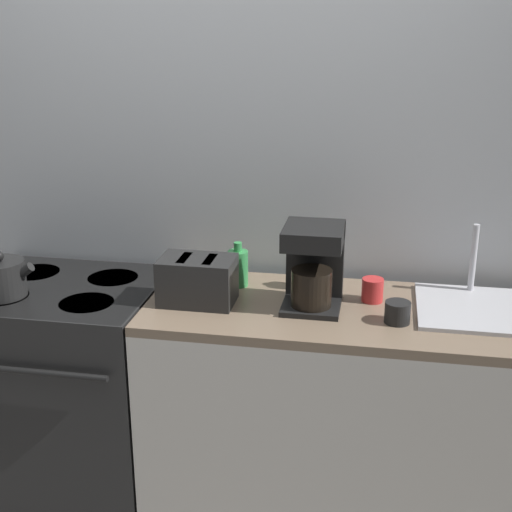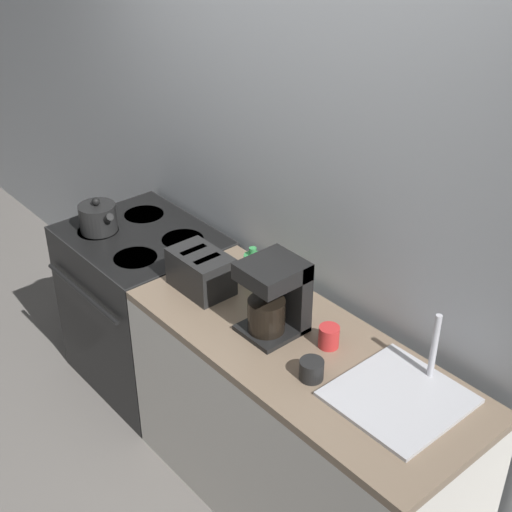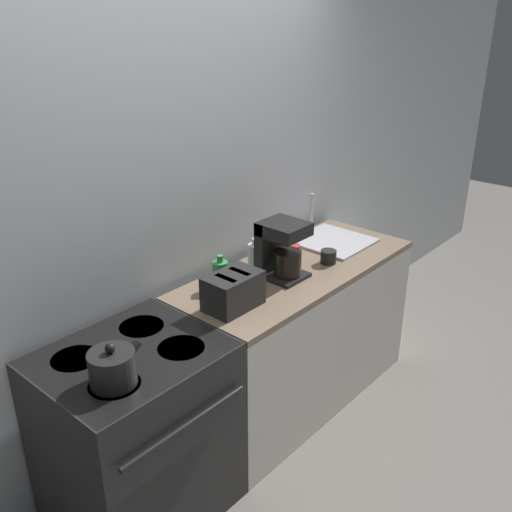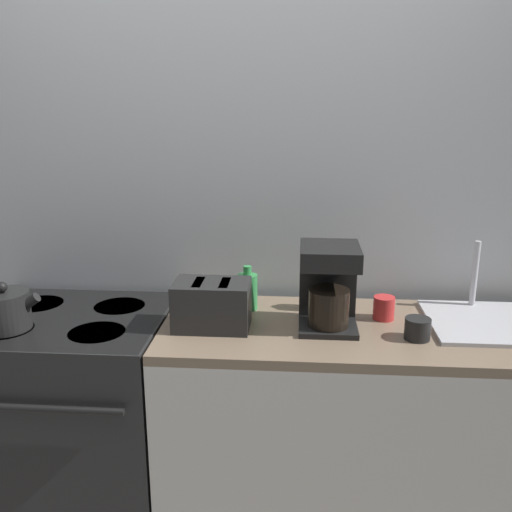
% 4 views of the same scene
% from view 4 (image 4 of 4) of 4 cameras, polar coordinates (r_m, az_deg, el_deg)
% --- Properties ---
extents(wall_back, '(8.00, 0.05, 2.60)m').
position_cam_4_polar(wall_back, '(2.44, -2.36, 5.92)').
color(wall_back, silver).
rests_on(wall_back, ground_plane).
extents(stove, '(0.77, 0.69, 0.88)m').
position_cam_4_polar(stove, '(2.54, -17.68, -14.89)').
color(stove, black).
rests_on(stove, ground_plane).
extents(counter_block, '(1.54, 0.62, 0.88)m').
position_cam_4_polar(counter_block, '(2.38, 10.58, -16.83)').
color(counter_block, silver).
rests_on(counter_block, ground_plane).
extents(kettle, '(0.23, 0.19, 0.18)m').
position_cam_4_polar(kettle, '(2.29, -23.80, -4.98)').
color(kettle, black).
rests_on(kettle, stove).
extents(toaster, '(0.28, 0.18, 0.18)m').
position_cam_4_polar(toaster, '(2.11, -4.43, -4.87)').
color(toaster, black).
rests_on(toaster, counter_block).
extents(coffee_maker, '(0.21, 0.24, 0.31)m').
position_cam_4_polar(coffee_maker, '(2.12, 7.27, -2.78)').
color(coffee_maker, black).
rests_on(coffee_maker, counter_block).
extents(sink_tray, '(0.42, 0.43, 0.28)m').
position_cam_4_polar(sink_tray, '(2.33, 21.84, -5.93)').
color(sink_tray, '#B7B7BC').
rests_on(sink_tray, counter_block).
extents(bottle_green, '(0.08, 0.08, 0.18)m').
position_cam_4_polar(bottle_green, '(2.29, -0.86, -3.53)').
color(bottle_green, '#338C47').
rests_on(bottle_green, counter_block).
extents(bottle_clear, '(0.08, 0.08, 0.18)m').
position_cam_4_polar(bottle_clear, '(2.30, 6.48, -3.53)').
color(bottle_clear, silver).
rests_on(bottle_clear, counter_block).
extents(cup_black, '(0.09, 0.09, 0.08)m').
position_cam_4_polar(cup_black, '(2.10, 15.85, -7.01)').
color(cup_black, black).
rests_on(cup_black, counter_block).
extents(cup_red, '(0.08, 0.08, 0.09)m').
position_cam_4_polar(cup_red, '(2.25, 12.66, -5.09)').
color(cup_red, red).
rests_on(cup_red, counter_block).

